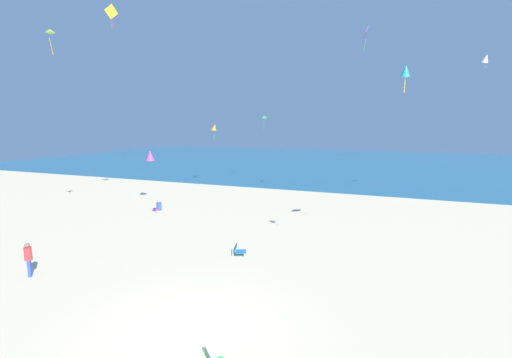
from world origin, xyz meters
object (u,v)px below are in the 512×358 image
Objects in this scene: kite_white at (486,58)px; kite_orange at (214,128)px; kite_lime at (50,31)px; beach_chair_near_camera at (238,250)px; person_1 at (28,257)px; cooler_box at (214,354)px; person_0 at (158,206)px; kite_magenta at (150,156)px; kite_yellow at (111,12)px; kite_teal at (406,71)px; kite_green at (264,117)px; kite_purple at (365,34)px.

kite_white is 24.96m from kite_orange.
kite_white is (25.89, 16.94, -0.24)m from kite_lime.
beach_chair_near_camera is 0.54× the size of person_1.
cooler_box is 0.43× the size of person_1.
person_0 is 0.56× the size of kite_lime.
kite_lime reaches higher than kite_magenta.
cooler_box is 0.37× the size of kite_yellow.
cooler_box is 0.51× the size of kite_magenta.
kite_orange is (-10.62, 17.86, 6.05)m from beach_chair_near_camera.
person_1 is 24.11m from kite_orange.
person_0 is at bearing 65.93° from kite_lime.
kite_white is at bearing 24.33° from kite_yellow.
person_0 reaches higher than beach_chair_near_camera.
person_1 is at bearing -66.47° from kite_yellow.
kite_lime is 0.85× the size of kite_yellow.
kite_teal is 0.61× the size of kite_orange.
kite_yellow reaches higher than person_0.
beach_chair_near_camera is 24.89m from kite_white.
kite_lime reaches higher than kite_green.
beach_chair_near_camera is 0.72× the size of kite_white.
kite_lime is at bearing -146.80° from kite_white.
kite_teal is at bearing 56.04° from cooler_box.
beach_chair_near_camera is 21.64m from kite_orange.
kite_green is at bearing 137.73° from kite_purple.
kite_green is at bearing -143.96° from person_0.
kite_yellow reaches higher than person_1.
kite_white reaches higher than person_1.
kite_orange is at bearing 158.80° from kite_purple.
kite_white is 28.70m from kite_yellow.
kite_yellow is 18.37m from kite_purple.
person_0 is 13.34m from kite_lime.
kite_orange is at bearing 134.69° from kite_teal.
kite_white reaches higher than cooler_box.
person_1 is at bearing 169.48° from cooler_box.
kite_yellow is at bearing -28.68° from person_0.
kite_lime is 19.66m from kite_teal.
kite_magenta reaches higher than person_0.
person_1 is (-7.51, -5.41, 0.61)m from beach_chair_near_camera.
person_0 is 0.64× the size of kite_magenta.
kite_white reaches higher than person_0.
kite_purple reaches higher than person_0.
kite_yellow is 21.17m from kite_teal.
person_1 is 24.50m from kite_purple.
kite_teal is 13.01m from kite_purple.
kite_white is 10.47m from kite_purple.
kite_orange is at bearing 84.34° from kite_magenta.
kite_magenta is at bearing -167.44° from kite_purple.
kite_orange is (-3.10, 23.28, 5.45)m from person_1.
kite_orange reaches higher than kite_magenta.
kite_magenta is at bearing 132.24° from cooler_box.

